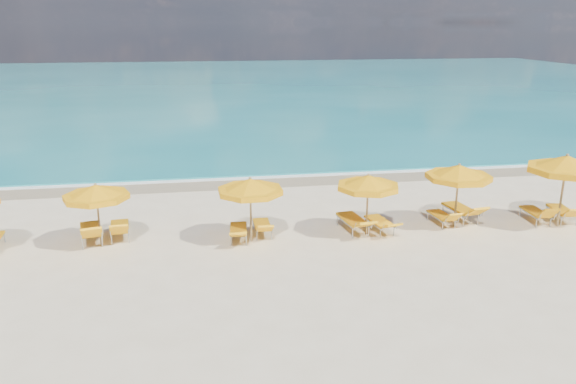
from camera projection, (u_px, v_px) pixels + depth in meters
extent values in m
plane|color=beige|center=(296.00, 240.00, 18.33)|extent=(120.00, 120.00, 0.00)
cube|color=#167B80|center=(221.00, 85.00, 63.65)|extent=(120.00, 80.00, 0.30)
cube|color=tan|center=(267.00, 180.00, 25.32)|extent=(120.00, 2.60, 0.01)
cube|color=white|center=(264.00, 176.00, 26.07)|extent=(120.00, 1.20, 0.03)
cube|color=white|center=(146.00, 142.00, 33.44)|extent=(14.00, 0.36, 0.05)
cube|color=white|center=(344.00, 117.00, 42.25)|extent=(18.00, 0.30, 0.05)
cylinder|color=#9C804E|center=(98.00, 216.00, 17.58)|extent=(0.06, 0.06, 1.99)
cone|color=#FFA90D|center=(96.00, 191.00, 17.34)|extent=(2.11, 2.11, 0.40)
cylinder|color=#FFA90D|center=(96.00, 197.00, 17.40)|extent=(2.13, 2.13, 0.16)
sphere|color=#9C804E|center=(95.00, 184.00, 17.28)|extent=(0.09, 0.09, 0.09)
cylinder|color=#9C804E|center=(251.00, 211.00, 17.97)|extent=(0.06, 0.06, 2.07)
cone|color=#FFA90D|center=(250.00, 185.00, 17.71)|extent=(2.80, 2.80, 0.41)
cylinder|color=#FFA90D|center=(250.00, 191.00, 17.77)|extent=(2.82, 2.82, 0.17)
sphere|color=#9C804E|center=(250.00, 178.00, 17.65)|extent=(0.09, 0.09, 0.09)
cylinder|color=#9C804E|center=(367.00, 206.00, 18.55)|extent=(0.06, 0.06, 2.03)
cone|color=#FFA90D|center=(368.00, 181.00, 18.30)|extent=(2.22, 2.22, 0.41)
cylinder|color=#FFA90D|center=(368.00, 187.00, 18.36)|extent=(2.24, 2.24, 0.16)
sphere|color=#9C804E|center=(368.00, 175.00, 18.24)|extent=(0.09, 0.09, 0.09)
cylinder|color=#9C804E|center=(457.00, 197.00, 19.27)|extent=(0.07, 0.07, 2.17)
cone|color=#FFA90D|center=(459.00, 171.00, 19.01)|extent=(2.81, 2.81, 0.43)
cylinder|color=#FFA90D|center=(458.00, 177.00, 19.07)|extent=(2.83, 2.83, 0.17)
sphere|color=#9C804E|center=(460.00, 165.00, 18.94)|extent=(0.10, 0.10, 0.10)
cylinder|color=#9C804E|center=(562.00, 192.00, 19.24)|extent=(0.08, 0.08, 2.49)
cone|color=#FFA90D|center=(566.00, 163.00, 18.93)|extent=(3.02, 3.02, 0.50)
cylinder|color=#FFA90D|center=(565.00, 170.00, 19.00)|extent=(3.05, 3.05, 0.20)
sphere|color=#9C804E|center=(568.00, 155.00, 18.86)|extent=(0.11, 0.11, 0.11)
cube|color=#FFAF0F|center=(91.00, 229.00, 18.17)|extent=(0.90, 1.51, 0.09)
cube|color=#FFAF0F|center=(91.00, 233.00, 17.25)|extent=(0.73, 0.68, 0.49)
cube|color=#FFAF0F|center=(120.00, 226.00, 18.50)|extent=(0.72, 1.34, 0.08)
cube|color=#FFAF0F|center=(119.00, 230.00, 17.65)|extent=(0.62, 0.56, 0.46)
cube|color=#FFAF0F|center=(238.00, 229.00, 18.35)|extent=(0.64, 1.25, 0.07)
cube|color=#FFAF0F|center=(238.00, 234.00, 17.50)|extent=(0.58, 0.58, 0.32)
cube|color=#FFAF0F|center=(262.00, 225.00, 18.78)|extent=(0.52, 1.17, 0.07)
cube|color=#FFAF0F|center=(265.00, 228.00, 17.97)|extent=(0.52, 0.49, 0.37)
cube|color=#FFAF0F|center=(352.00, 219.00, 19.10)|extent=(0.83, 1.48, 0.09)
cube|color=#FFAF0F|center=(365.00, 224.00, 18.15)|extent=(0.71, 0.72, 0.37)
cube|color=#FFAF0F|center=(379.00, 221.00, 19.08)|extent=(0.72, 1.28, 0.07)
cube|color=#FFAF0F|center=(392.00, 226.00, 18.26)|extent=(0.62, 0.63, 0.31)
cube|color=#FFAF0F|center=(441.00, 215.00, 19.72)|extent=(0.62, 1.19, 0.07)
cube|color=#FFAF0F|center=(453.00, 217.00, 18.95)|extent=(0.55, 0.50, 0.41)
cube|color=#FFAF0F|center=(460.00, 208.00, 20.20)|extent=(0.83, 1.50, 0.09)
cube|color=#FFAF0F|center=(477.00, 211.00, 19.25)|extent=(0.71, 0.68, 0.46)
cube|color=#FFAF0F|center=(535.00, 211.00, 20.01)|extent=(0.63, 1.28, 0.08)
cube|color=#FFAF0F|center=(548.00, 213.00, 19.16)|extent=(0.58, 0.50, 0.47)
cube|color=#FFAF0F|center=(561.00, 210.00, 20.14)|extent=(0.80, 1.37, 0.08)
cube|color=#FFAF0F|center=(574.00, 213.00, 19.24)|extent=(0.66, 0.62, 0.43)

